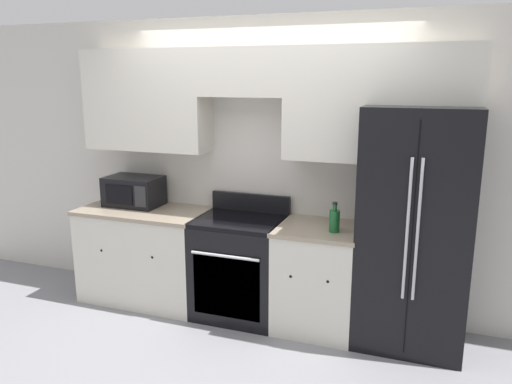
{
  "coord_description": "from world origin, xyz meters",
  "views": [
    {
      "loc": [
        1.39,
        -3.54,
        2.09
      ],
      "look_at": [
        0.0,
        0.31,
        1.14
      ],
      "focal_mm": 35.0,
      "sensor_mm": 36.0,
      "label": 1
    }
  ],
  "objects_px": {
    "microwave": "(134,191)",
    "bottle": "(334,220)",
    "oven_range": "(240,266)",
    "refrigerator": "(414,229)"
  },
  "relations": [
    {
      "from": "refrigerator",
      "to": "bottle",
      "type": "height_order",
      "value": "refrigerator"
    },
    {
      "from": "oven_range",
      "to": "refrigerator",
      "type": "bearing_deg",
      "value": 1.4
    },
    {
      "from": "microwave",
      "to": "bottle",
      "type": "bearing_deg",
      "value": -5.36
    },
    {
      "from": "oven_range",
      "to": "microwave",
      "type": "height_order",
      "value": "microwave"
    },
    {
      "from": "microwave",
      "to": "oven_range",
      "type": "bearing_deg",
      "value": -4.85
    },
    {
      "from": "oven_range",
      "to": "refrigerator",
      "type": "distance_m",
      "value": 1.52
    },
    {
      "from": "oven_range",
      "to": "microwave",
      "type": "distance_m",
      "value": 1.26
    },
    {
      "from": "oven_range",
      "to": "refrigerator",
      "type": "height_order",
      "value": "refrigerator"
    },
    {
      "from": "oven_range",
      "to": "microwave",
      "type": "xyz_separation_m",
      "value": [
        -1.11,
        0.09,
        0.58
      ]
    },
    {
      "from": "oven_range",
      "to": "microwave",
      "type": "bearing_deg",
      "value": 175.15
    }
  ]
}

